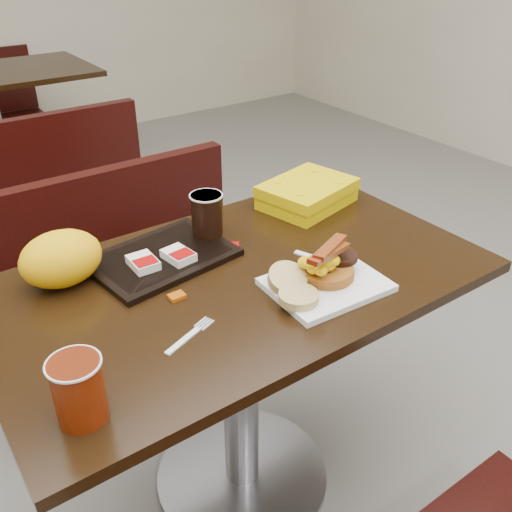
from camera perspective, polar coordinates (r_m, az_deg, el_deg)
floor at (r=1.90m, az=-1.38°, el=-21.31°), size 6.00×7.00×0.01m
table_near at (r=1.62m, az=-1.54°, el=-13.11°), size 1.20×0.70×0.75m
bench_near_n at (r=2.13m, az=-12.16°, el=-2.45°), size 1.00×0.46×0.72m
bench_far_s at (r=3.16m, az=-21.38°, el=7.38°), size 1.00×0.46×0.72m
platter at (r=1.35m, az=7.02°, el=-2.85°), size 0.28×0.22×0.02m
pancake_stack at (r=1.36m, az=7.03°, el=-1.47°), size 0.15×0.15×0.03m
sausage_patty at (r=1.38m, az=8.41°, el=-0.01°), size 0.09×0.09×0.01m
scrambled_eggs at (r=1.32m, az=6.74°, el=-0.61°), size 0.11×0.10×0.05m
bacon_strips at (r=1.30m, az=7.32°, el=0.41°), size 0.17×0.11×0.01m
muffin_bottom at (r=1.27m, az=4.26°, el=-4.10°), size 0.09×0.09×0.02m
muffin_top at (r=1.31m, az=3.15°, el=-2.25°), size 0.10×0.10×0.05m
coffee_cup_near at (r=1.03m, az=-17.29°, el=-12.71°), size 0.11×0.11×0.12m
fork at (r=1.19m, az=-7.31°, el=-8.41°), size 0.14×0.07×0.00m
knife at (r=1.45m, az=7.23°, el=-0.58°), size 0.09×0.18×0.00m
condiment_syrup at (r=1.32m, az=-7.93°, el=-4.01°), size 0.04×0.03×0.01m
condiment_ketchup at (r=1.51m, az=-2.36°, el=1.07°), size 0.04×0.04×0.01m
tray at (r=1.46m, az=-9.47°, el=-0.14°), size 0.37×0.29×0.02m
hashbrown_sleeve_left at (r=1.41m, az=-11.22°, el=-0.64°), size 0.06×0.08×0.02m
hashbrown_sleeve_right at (r=1.43m, az=-7.77°, el=0.07°), size 0.07×0.09×0.02m
coffee_cup_far at (r=1.52m, az=-4.93°, el=4.17°), size 0.09×0.09×0.11m
clamshell at (r=1.73m, az=5.15°, el=6.24°), size 0.30×0.26×0.07m
paper_bag at (r=1.40m, az=-18.90°, el=-0.26°), size 0.20×0.15×0.13m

